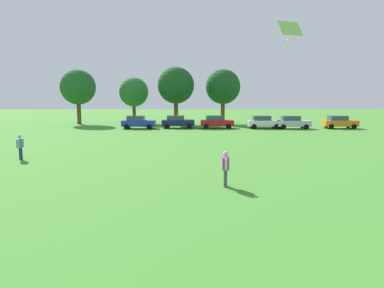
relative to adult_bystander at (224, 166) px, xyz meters
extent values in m
plane|color=#42842D|center=(-1.89, 14.64, -1.03)|extent=(160.00, 160.00, 0.00)
cylinder|color=#4C4C51|center=(0.00, 0.13, -0.60)|extent=(0.16, 0.16, 0.85)
cylinder|color=#4C4C51|center=(0.00, -0.13, -0.60)|extent=(0.16, 0.16, 0.85)
cube|color=purple|center=(0.00, 0.00, 0.12)|extent=(0.34, 0.58, 0.60)
cylinder|color=beige|center=(0.01, 0.35, 0.14)|extent=(0.12, 0.12, 0.57)
cylinder|color=beige|center=(-0.01, -0.35, 0.14)|extent=(0.12, 0.12, 0.57)
sphere|color=beige|center=(0.00, 0.00, 0.57)|extent=(0.26, 0.26, 0.26)
cylinder|color=navy|center=(-13.28, 7.21, -0.61)|extent=(0.16, 0.16, 0.83)
cylinder|color=navy|center=(-13.32, 7.45, -0.61)|extent=(0.16, 0.16, 0.83)
cube|color=#337FCC|center=(-13.30, 7.33, 0.10)|extent=(0.40, 0.60, 0.59)
cylinder|color=tan|center=(-13.24, 6.99, 0.12)|extent=(0.12, 0.12, 0.56)
cylinder|color=tan|center=(-13.36, 7.67, 0.12)|extent=(0.12, 0.12, 0.56)
sphere|color=tan|center=(-13.30, 7.33, 0.54)|extent=(0.26, 0.26, 0.26)
cube|color=#8CD859|center=(2.33, -2.00, 6.00)|extent=(1.06, 0.74, 0.61)
sphere|color=yellow|center=(2.33, -2.00, 5.75)|extent=(0.10, 0.10, 0.10)
sphere|color=yellow|center=(2.28, -2.00, 5.53)|extent=(0.10, 0.10, 0.10)
sphere|color=yellow|center=(2.23, -2.00, 5.31)|extent=(0.10, 0.10, 0.10)
cube|color=#1E38AD|center=(-8.57, 30.05, -0.33)|extent=(4.30, 1.80, 0.76)
cube|color=#334756|center=(-8.91, 30.05, 0.35)|extent=(2.24, 1.58, 0.60)
cylinder|color=black|center=(-7.10, 30.95, -0.71)|extent=(0.64, 0.22, 0.64)
cylinder|color=black|center=(-7.10, 29.15, -0.71)|extent=(0.64, 0.22, 0.64)
cylinder|color=black|center=(-10.03, 30.95, -0.71)|extent=(0.64, 0.22, 0.64)
cylinder|color=black|center=(-10.03, 29.15, -0.71)|extent=(0.64, 0.22, 0.64)
cube|color=#141E4C|center=(-3.43, 30.88, -0.33)|extent=(4.30, 1.80, 0.76)
cube|color=#334756|center=(-3.77, 30.88, 0.35)|extent=(2.24, 1.58, 0.60)
cylinder|color=black|center=(-1.97, 31.78, -0.71)|extent=(0.64, 0.22, 0.64)
cylinder|color=black|center=(-1.97, 29.98, -0.71)|extent=(0.64, 0.22, 0.64)
cylinder|color=black|center=(-4.89, 31.78, -0.71)|extent=(0.64, 0.22, 0.64)
cylinder|color=black|center=(-4.89, 29.98, -0.71)|extent=(0.64, 0.22, 0.64)
cube|color=red|center=(1.70, 30.58, -0.33)|extent=(4.30, 1.80, 0.76)
cube|color=#334756|center=(1.36, 30.58, 0.35)|extent=(2.24, 1.58, 0.60)
cylinder|color=black|center=(3.16, 31.48, -0.71)|extent=(0.64, 0.22, 0.64)
cylinder|color=black|center=(3.16, 29.68, -0.71)|extent=(0.64, 0.22, 0.64)
cylinder|color=black|center=(0.24, 31.48, -0.71)|extent=(0.64, 0.22, 0.64)
cylinder|color=black|center=(0.24, 29.68, -0.71)|extent=(0.64, 0.22, 0.64)
cube|color=white|center=(7.87, 30.32, -0.33)|extent=(4.30, 1.80, 0.76)
cube|color=#334756|center=(7.52, 30.32, 0.35)|extent=(2.24, 1.58, 0.60)
cylinder|color=black|center=(9.33, 31.22, -0.71)|extent=(0.64, 0.22, 0.64)
cylinder|color=black|center=(9.33, 29.42, -0.71)|extent=(0.64, 0.22, 0.64)
cylinder|color=black|center=(6.41, 31.22, -0.71)|extent=(0.64, 0.22, 0.64)
cylinder|color=black|center=(6.41, 29.42, -0.71)|extent=(0.64, 0.22, 0.64)
cube|color=silver|center=(11.58, 29.95, -0.33)|extent=(4.30, 1.80, 0.76)
cube|color=#334756|center=(11.23, 29.95, 0.35)|extent=(2.24, 1.58, 0.60)
cylinder|color=black|center=(13.04, 30.85, -0.71)|extent=(0.64, 0.22, 0.64)
cylinder|color=black|center=(13.04, 29.05, -0.71)|extent=(0.64, 0.22, 0.64)
cylinder|color=black|center=(10.11, 30.85, -0.71)|extent=(0.64, 0.22, 0.64)
cylinder|color=black|center=(10.11, 29.05, -0.71)|extent=(0.64, 0.22, 0.64)
cube|color=orange|center=(17.83, 30.30, -0.33)|extent=(4.30, 1.80, 0.76)
cube|color=#334756|center=(17.49, 30.30, 0.35)|extent=(2.24, 1.58, 0.60)
cylinder|color=black|center=(19.30, 31.20, -0.71)|extent=(0.64, 0.22, 0.64)
cylinder|color=black|center=(19.30, 29.40, -0.71)|extent=(0.64, 0.22, 0.64)
cylinder|color=black|center=(16.37, 31.20, -0.71)|extent=(0.64, 0.22, 0.64)
cylinder|color=black|center=(16.37, 29.40, -0.71)|extent=(0.64, 0.22, 0.64)
cylinder|color=brown|center=(-18.60, 37.39, 0.63)|extent=(0.61, 0.61, 3.31)
sphere|color=#1E5B23|center=(-18.60, 37.39, 4.50)|extent=(5.22, 5.22, 5.22)
cylinder|color=brown|center=(-10.69, 39.78, 0.41)|extent=(0.53, 0.53, 2.88)
sphere|color=#286B2D|center=(-10.69, 39.78, 3.79)|extent=(4.55, 4.55, 4.55)
cylinder|color=brown|center=(-4.02, 37.68, 0.71)|extent=(0.64, 0.64, 3.47)
sphere|color=#194C1E|center=(-4.02, 37.68, 4.77)|extent=(5.48, 5.48, 5.48)
cylinder|color=brown|center=(3.13, 38.75, 0.65)|extent=(0.62, 0.62, 3.36)
sphere|color=#194C1E|center=(3.13, 38.75, 4.59)|extent=(5.31, 5.31, 5.31)
camera|label=1|loc=(-1.61, -16.95, 3.36)|focal=33.77mm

